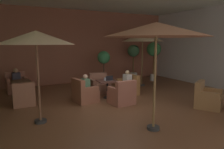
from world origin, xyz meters
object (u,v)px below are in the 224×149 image
Objects in this scene: patio_umbrella_center_beige at (156,30)px; potted_tree_mid_right at (104,62)px; armchair_front_left_north at (128,87)px; armchair_mid_center_north at (207,99)px; patron_blue_shirt at (16,76)px; armchair_front_left_east at (100,85)px; armchair_front_right_east at (24,96)px; iced_drink_cup at (105,79)px; patron_by_window at (85,84)px; patron_with_friend at (127,78)px; cafe_table_front_right at (21,85)px; patio_umbrella_tall_red at (36,38)px; potted_tree_left_corner at (133,57)px; patio_umbrella_near_wall at (143,38)px; cafe_table_front_left at (107,84)px; armchair_front_right_north at (17,85)px; armchair_front_left_west at (122,95)px; potted_tree_mid_left at (154,51)px; open_laptop at (109,79)px; armchair_front_left_south at (84,94)px.

potted_tree_mid_right is (1.21, 5.54, -1.25)m from patio_umbrella_center_beige.
patio_umbrella_center_beige is at bearing -111.41° from armchair_front_left_north.
armchair_mid_center_north is 7.75m from patron_blue_shirt.
armchair_front_left_north is at bearing 117.10° from armchair_mid_center_north.
potted_tree_mid_right is at bearing 57.54° from armchair_front_left_east.
armchair_front_right_east reaches higher than iced_drink_cup.
patron_with_friend is at bearing 6.62° from patron_by_window.
cafe_table_front_right is 1.16m from armchair_front_right_east.
potted_tree_left_corner is at bearing 37.06° from patio_umbrella_tall_red.
cafe_table_front_right is at bearing 177.14° from patio_umbrella_near_wall.
armchair_front_left_north is 4.91m from patron_blue_shirt.
patio_umbrella_tall_red is 4.50m from patron_blue_shirt.
cafe_table_front_right is 0.35× the size of potted_tree_left_corner.
armchair_front_right_east is 2.27m from patron_blue_shirt.
cafe_table_front_left is at bearing -27.66° from cafe_table_front_right.
armchair_front_left_west is at bearing -49.22° from armchair_front_right_north.
potted_tree_mid_right is (-2.22, -0.69, -0.16)m from potted_tree_left_corner.
potted_tree_mid_left is 3.61× the size of patron_with_friend.
potted_tree_mid_left reaches higher than patron_by_window.
armchair_front_left_west is 0.35× the size of patio_umbrella_tall_red.
armchair_front_right_east is 2.80m from patio_umbrella_tall_red.
patio_umbrella_tall_red is 3.58m from open_laptop.
patio_umbrella_center_beige is (2.73, -4.89, 1.96)m from cafe_table_front_right.
patio_umbrella_near_wall is at bearing 22.09° from armchair_front_left_south.
patio_umbrella_tall_red is at bearing -82.46° from armchair_front_right_east.
armchair_front_left_south is at bearing 37.69° from patio_umbrella_tall_red.
patron_with_friend reaches higher than patron_by_window.
patron_by_window reaches higher than cafe_table_front_right.
armchair_front_left_east is at bearing 122.09° from armchair_mid_center_north.
patio_umbrella_near_wall reaches higher than potted_tree_mid_right.
patron_with_friend is at bearing 69.15° from patio_umbrella_center_beige.
patron_by_window is 1.04m from open_laptop.
patron_by_window is (-0.65, 3.16, -1.78)m from patio_umbrella_center_beige.
armchair_front_left_north is 3.69m from potted_tree_left_corner.
patio_umbrella_near_wall reaches higher than patron_blue_shirt.
potted_tree_mid_left is 3.87m from patron_with_friend.
patio_umbrella_tall_red is at bearing -151.13° from potted_tree_mid_left.
patron_blue_shirt is 1.05× the size of patron_by_window.
potted_tree_left_corner is at bearing 36.78° from armchair_front_left_south.
potted_tree_mid_right is at bearing 24.48° from armchair_front_right_east.
potted_tree_mid_left reaches higher than armchair_front_left_east.
potted_tree_mid_left reaches higher than armchair_front_right_north.
cafe_table_front_right is 1.20× the size of patron_by_window.
armchair_front_left_east is 1.44× the size of patron_with_friend.
armchair_front_left_east is at bearing 84.34° from patio_umbrella_center_beige.
armchair_front_left_west is 5.30m from potted_tree_mid_left.
armchair_front_left_north is 4.93m from armchair_front_right_north.
patio_umbrella_tall_red reaches higher than armchair_front_right_east.
armchair_front_right_east is at bearing 171.98° from open_laptop.
open_laptop is (-0.91, -0.07, 0.05)m from patron_with_friend.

